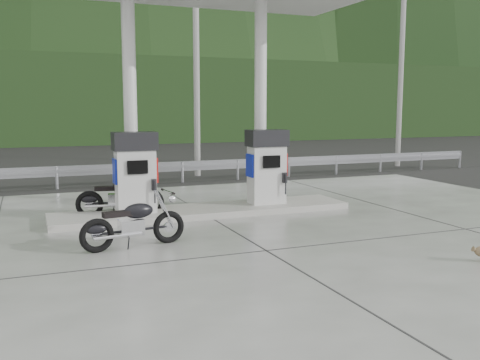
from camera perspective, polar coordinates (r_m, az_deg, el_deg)
name	(u,v)px	position (r m, az deg, el deg)	size (l,w,h in m)	color
ground	(245,239)	(10.32, 0.51, -6.29)	(160.00, 160.00, 0.00)	black
forecourt_apron	(245,238)	(10.32, 0.51, -6.24)	(18.00, 14.00, 0.02)	slate
pump_island	(205,211)	(12.59, -3.80, -3.30)	(7.00, 1.40, 0.15)	#9B9991
gas_pump_left	(135,173)	(12.05, -11.10, 0.77)	(0.95, 0.55, 1.80)	silver
gas_pump_right	(267,167)	(13.02, 2.87, 1.42)	(0.95, 0.55, 1.80)	silver
canopy_column_left	(130,100)	(12.36, -11.64, 8.36)	(0.30, 0.30, 5.00)	silver
canopy_column_right	(260,101)	(13.31, 2.19, 8.46)	(0.30, 0.30, 5.00)	silver
guardrail	(153,163)	(17.77, -9.31, 1.85)	(26.00, 0.16, 1.42)	gray
road	(133,172)	(21.26, -11.31, 0.84)	(60.00, 7.00, 0.01)	black
utility_pole_b	(196,66)	(19.70, -4.67, 12.08)	(0.22, 0.22, 8.00)	gray
utility_pole_c	(401,72)	(23.94, 16.79, 11.00)	(0.22, 0.22, 8.00)	gray
tree_band	(83,100)	(39.45, -16.39, 8.15)	(80.00, 6.00, 6.00)	black
forested_hills	(60,128)	(69.41, -18.67, 5.27)	(100.00, 40.00, 140.00)	black
motorcycle_left	(134,224)	(9.72, -11.27, -4.62)	(1.81, 0.57, 0.86)	black
motorcycle_right	(120,197)	(12.54, -12.66, -1.82)	(1.86, 0.59, 0.88)	black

